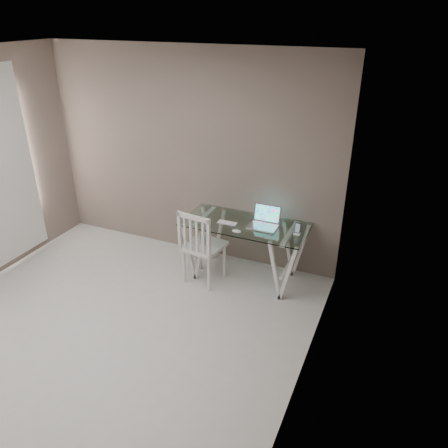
% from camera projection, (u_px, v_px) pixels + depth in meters
% --- Properties ---
extents(room, '(4.50, 4.52, 2.71)m').
position_uv_depth(room, '(57.00, 188.00, 3.63)').
color(room, '#B8B5B0').
rests_on(room, ground).
extents(desk, '(1.50, 0.70, 0.75)m').
position_uv_depth(desk, '(245.00, 250.00, 5.37)').
color(desk, silver).
rests_on(desk, ground).
extents(chair, '(0.50, 0.50, 0.97)m').
position_uv_depth(chair, '(200.00, 244.00, 5.19)').
color(chair, silver).
rests_on(chair, ground).
extents(laptop, '(0.33, 0.29, 0.23)m').
position_uv_depth(laptop, '(265.00, 221.00, 5.15)').
color(laptop, '#B7B7BB').
rests_on(laptop, desk).
extents(keyboard, '(0.25, 0.11, 0.01)m').
position_uv_depth(keyboard, '(227.00, 223.00, 5.22)').
color(keyboard, silver).
rests_on(keyboard, desk).
extents(mouse, '(0.11, 0.06, 0.03)m').
position_uv_depth(mouse, '(237.00, 231.00, 5.00)').
color(mouse, silver).
rests_on(mouse, desk).
extents(phone_dock, '(0.07, 0.07, 0.14)m').
position_uv_depth(phone_dock, '(297.00, 231.00, 4.95)').
color(phone_dock, white).
rests_on(phone_dock, desk).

